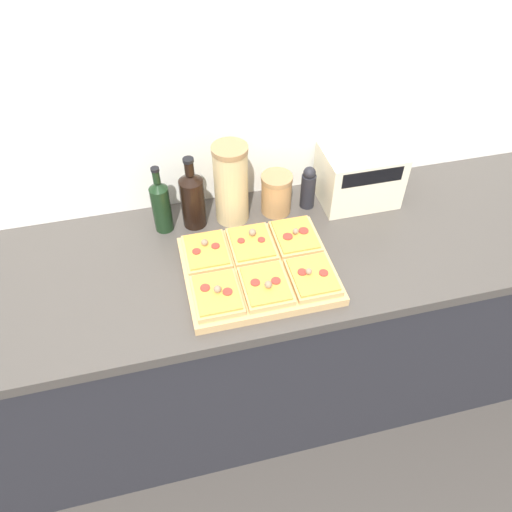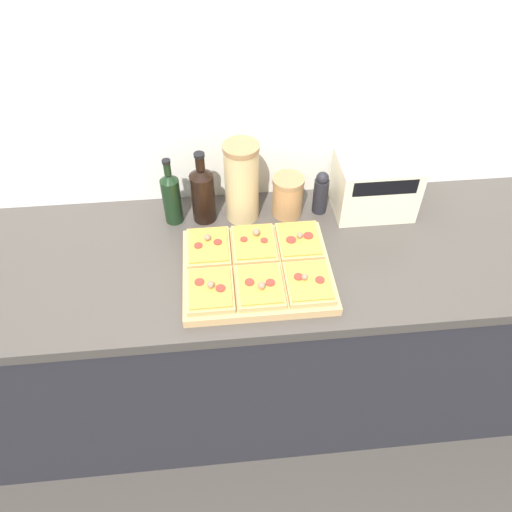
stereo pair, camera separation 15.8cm
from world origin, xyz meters
name	(u,v)px [view 2 (the right image)]	position (x,y,z in m)	size (l,w,h in m)	color
ground_plane	(276,459)	(0.00, 0.00, 0.00)	(12.00, 12.00, 0.00)	#3D3833
wall_back	(261,105)	(0.00, 0.67, 1.25)	(6.00, 0.06, 2.50)	silver
kitchen_counter	(269,332)	(0.00, 0.32, 0.45)	(2.63, 0.67, 0.90)	#232328
cutting_board	(257,270)	(-0.06, 0.23, 0.92)	(0.47, 0.39, 0.03)	tan
pizza_slice_back_left	(208,247)	(-0.21, 0.32, 0.95)	(0.14, 0.17, 0.05)	tan
pizza_slice_back_center	(254,244)	(-0.06, 0.32, 0.95)	(0.14, 0.17, 0.05)	tan
pizza_slice_back_right	(299,241)	(0.09, 0.32, 0.95)	(0.14, 0.17, 0.05)	tan
pizza_slice_front_left	(210,290)	(-0.21, 0.14, 0.95)	(0.14, 0.17, 0.05)	tan
pizza_slice_front_center	(260,286)	(-0.06, 0.14, 0.95)	(0.14, 0.17, 0.05)	tan
pizza_slice_front_right	(309,283)	(0.09, 0.14, 0.95)	(0.14, 0.17, 0.05)	tan
olive_oil_bottle	(171,197)	(-0.32, 0.52, 1.01)	(0.06, 0.06, 0.25)	black
wine_bottle	(203,193)	(-0.22, 0.52, 1.01)	(0.08, 0.08, 0.27)	black
grain_jar_tall	(242,182)	(-0.08, 0.52, 1.05)	(0.12, 0.12, 0.30)	tan
grain_jar_short	(288,196)	(0.08, 0.52, 0.98)	(0.11, 0.11, 0.15)	#AD7F4C
pepper_mill	(321,193)	(0.20, 0.52, 0.98)	(0.05, 0.05, 0.17)	black
toaster_oven	(375,185)	(0.39, 0.52, 1.01)	(0.30, 0.20, 0.21)	beige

